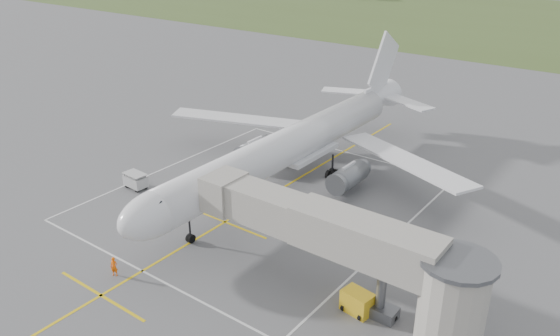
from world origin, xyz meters
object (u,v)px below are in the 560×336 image
Objects in this scene: gpu_unit at (357,302)px; baggage_cart at (136,181)px; jet_bridge at (355,249)px; ramp_worker_nose at (114,267)px; ramp_worker_wing at (239,160)px; airliner at (291,145)px.

baggage_cart is at bearing -179.07° from gpu_unit.
jet_bridge reaches higher than ramp_worker_nose.
ramp_worker_wing is at bearing 69.18° from baggage_cart.
ramp_worker_wing reaches higher than ramp_worker_nose.
ramp_worker_nose is at bearing -148.24° from gpu_unit.
airliner is 16.99m from baggage_cart.
airliner is at bearing 146.51° from gpu_unit.
airliner is 28.23× the size of ramp_worker_wing.
airliner is at bearing 60.72° from ramp_worker_nose.
gpu_unit is 28.20m from ramp_worker_wing.
baggage_cart is (-28.96, 3.79, 0.07)m from gpu_unit.
baggage_cart is 12.07m from ramp_worker_wing.
gpu_unit is at bearing -154.85° from ramp_worker_wing.
baggage_cart is 16.03m from ramp_worker_nose.
ramp_worker_wing is (4.95, 11.01, -0.06)m from baggage_cart.
jet_bridge is at bearing -42.19° from airliner.
ramp_worker_wing is at bearing 148.45° from jet_bridge.
jet_bridge is at bearing -3.21° from baggage_cart.
airliner reaches higher than ramp_worker_nose.
baggage_cart reaches higher than ramp_worker_nose.
baggage_cart reaches higher than ramp_worker_wing.
ramp_worker_wing is (-24.01, 14.80, 0.01)m from gpu_unit.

